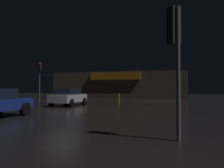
# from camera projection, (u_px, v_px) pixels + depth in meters

# --- Properties ---
(ground_plane) EXTENTS (120.00, 120.00, 0.00)m
(ground_plane) POSITION_uv_depth(u_px,v_px,m) (63.00, 110.00, 15.56)
(ground_plane) COLOR black
(store_building) EXTENTS (21.03, 9.99, 4.10)m
(store_building) POSITION_uv_depth(u_px,v_px,m) (123.00, 85.00, 39.35)
(store_building) COLOR brown
(store_building) RESTS_ON ground
(traffic_signal_main) EXTENTS (0.42, 0.42, 3.73)m
(traffic_signal_main) POSITION_uv_depth(u_px,v_px,m) (175.00, 40.00, 6.47)
(traffic_signal_main) COLOR #595B60
(traffic_signal_main) RESTS_ON ground
(traffic_signal_opposite) EXTENTS (0.42, 0.43, 4.32)m
(traffic_signal_opposite) POSITION_uv_depth(u_px,v_px,m) (40.00, 72.00, 24.91)
(traffic_signal_opposite) COLOR #595B60
(traffic_signal_opposite) RESTS_ON ground
(traffic_signal_cross_left) EXTENTS (0.42, 0.42, 4.26)m
(traffic_signal_cross_left) POSITION_uv_depth(u_px,v_px,m) (178.00, 69.00, 20.29)
(traffic_signal_cross_left) COLOR #595B60
(traffic_signal_cross_left) RESTS_ON ground
(car_near) EXTENTS (2.03, 4.01, 1.45)m
(car_near) POSITION_uv_depth(u_px,v_px,m) (68.00, 97.00, 19.64)
(car_near) COLOR #B7B7BF
(car_near) RESTS_ON ground
(bollard_kerb_a) EXTENTS (0.12, 0.12, 0.99)m
(bollard_kerb_a) POSITION_uv_depth(u_px,v_px,m) (119.00, 98.00, 24.20)
(bollard_kerb_a) COLOR gold
(bollard_kerb_a) RESTS_ON ground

